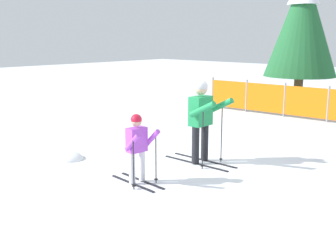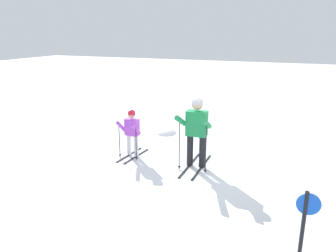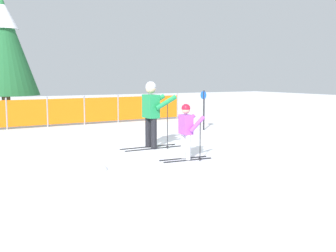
% 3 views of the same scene
% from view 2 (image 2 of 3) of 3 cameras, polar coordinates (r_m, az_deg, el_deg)
% --- Properties ---
extents(ground_plane, '(60.00, 60.00, 0.00)m').
position_cam_2_polar(ground_plane, '(7.91, 5.94, -7.55)').
color(ground_plane, white).
extents(skier_adult, '(1.63, 0.73, 1.72)m').
position_cam_2_polar(skier_adult, '(7.70, 4.96, 0.01)').
color(skier_adult, black).
rests_on(skier_adult, ground_plane).
extents(skier_child, '(1.19, 0.58, 1.25)m').
position_cam_2_polar(skier_child, '(8.49, -6.34, -0.60)').
color(skier_child, black).
rests_on(skier_child, ground_plane).
extents(trail_marker, '(0.06, 0.28, 1.37)m').
position_cam_2_polar(trail_marker, '(4.46, 22.48, -16.47)').
color(trail_marker, black).
rests_on(trail_marker, ground_plane).
extents(snow_mound, '(0.72, 0.61, 0.29)m').
position_cam_2_polar(snow_mound, '(10.62, -0.33, -1.21)').
color(snow_mound, white).
rests_on(snow_mound, ground_plane).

